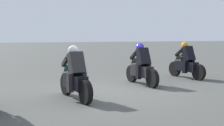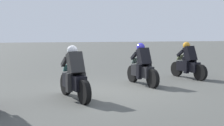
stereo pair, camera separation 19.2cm
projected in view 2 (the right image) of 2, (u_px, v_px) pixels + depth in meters
The scene contains 4 objects.
ground_plane at pixel (113, 91), 9.54m from camera, with size 120.00×120.00×0.00m, color #4A4B46.
rider_lane_a at pixel (188, 63), 12.15m from camera, with size 2.03×0.64×1.51m.
rider_lane_b at pixel (142, 68), 10.58m from camera, with size 2.04×0.59×1.51m.
rider_lane_c at pixel (74, 77), 8.25m from camera, with size 2.02×0.65×1.51m.
Camera 2 is at (-9.01, 2.69, 1.82)m, focal length 47.26 mm.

